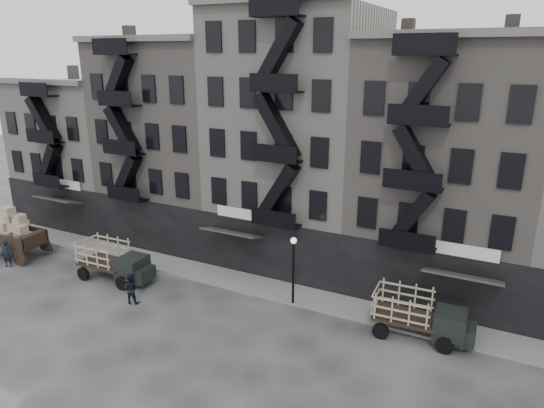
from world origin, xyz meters
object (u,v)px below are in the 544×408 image
at_px(wagon, 13,228).
at_px(pedestrian_mid, 131,289).
at_px(stake_truck_west, 114,258).
at_px(horse, 21,228).
at_px(pedestrian_west, 7,254).
at_px(stake_truck_east, 420,313).

bearing_deg(wagon, pedestrian_mid, -9.12).
bearing_deg(wagon, stake_truck_west, 0.37).
relative_size(horse, pedestrian_west, 1.02).
distance_m(wagon, pedestrian_west, 2.26).
xyz_separation_m(horse, pedestrian_mid, (15.35, -4.14, 0.11)).
height_order(horse, stake_truck_west, stake_truck_west).
xyz_separation_m(horse, stake_truck_west, (12.17, -2.20, 0.65)).
xyz_separation_m(pedestrian_west, pedestrian_mid, (11.28, -0.00, -0.02)).
relative_size(stake_truck_west, pedestrian_west, 2.73).
relative_size(stake_truck_west, pedestrian_mid, 2.80).
xyz_separation_m(stake_truck_west, stake_truck_east, (19.15, 2.10, -0.03)).
bearing_deg(pedestrian_west, stake_truck_west, -12.39).
height_order(wagon, pedestrian_mid, wagon).
bearing_deg(horse, wagon, -154.80).
bearing_deg(pedestrian_west, horse, 108.81).
bearing_deg(pedestrian_west, wagon, 101.57).
xyz_separation_m(stake_truck_west, pedestrian_mid, (3.19, -1.93, -0.55)).
bearing_deg(pedestrian_west, pedestrian_mid, -25.83).
height_order(stake_truck_east, pedestrian_mid, stake_truck_east).
bearing_deg(pedestrian_mid, stake_truck_east, 176.53).
distance_m(wagon, stake_truck_west, 9.30).
distance_m(horse, stake_truck_west, 12.38).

